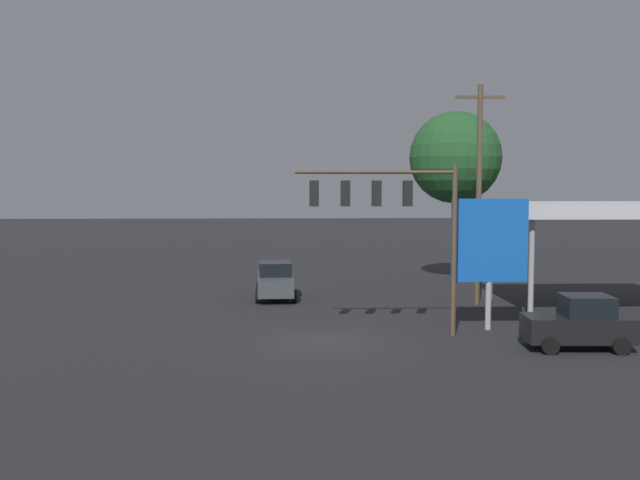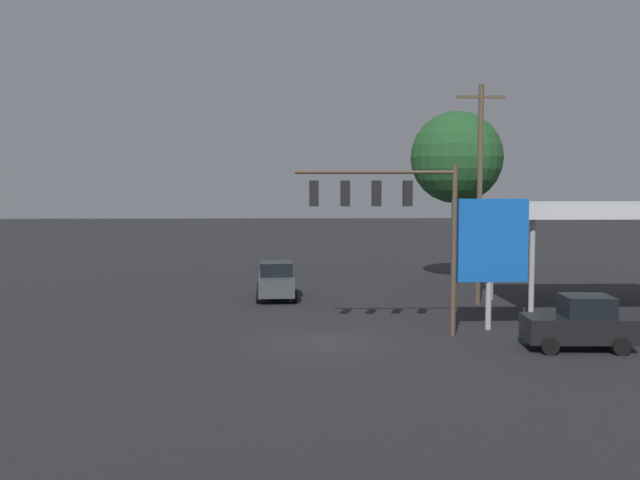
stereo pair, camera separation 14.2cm
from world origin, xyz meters
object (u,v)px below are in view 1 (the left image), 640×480
price_sign (489,243)px  hatchback_crossing (580,323)px  sedan_waiting (275,281)px  traffic_signal_assembly (390,208)px  street_tree (455,158)px  utility_pole (479,190)px

price_sign → hatchback_crossing: 5.05m
price_sign → hatchback_crossing: size_ratio=1.38×
price_sign → sedan_waiting: size_ratio=1.21×
traffic_signal_assembly → hatchback_crossing: size_ratio=1.73×
traffic_signal_assembly → sedan_waiting: 11.37m
hatchback_crossing → sedan_waiting: 16.45m
sedan_waiting → traffic_signal_assembly: bearing=24.1°
traffic_signal_assembly → street_tree: (-5.97, -14.96, 2.50)m
traffic_signal_assembly → price_sign: (-4.24, -1.14, -1.49)m
price_sign → street_tree: street_tree is taller
price_sign → hatchback_crossing: bearing=123.0°
utility_pole → sedan_waiting: utility_pole is taller
traffic_signal_assembly → price_sign: traffic_signal_assembly is taller
traffic_signal_assembly → street_tree: street_tree is taller
traffic_signal_assembly → utility_pole: utility_pole is taller
hatchback_crossing → street_tree: size_ratio=0.38×
utility_pole → price_sign: 6.59m
street_tree → hatchback_crossing: bearing=92.0°
street_tree → price_sign: bearing=82.9°
hatchback_crossing → sedan_waiting: size_ratio=0.87×
traffic_signal_assembly → hatchback_crossing: 8.15m
hatchback_crossing → traffic_signal_assembly: bearing=-17.3°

